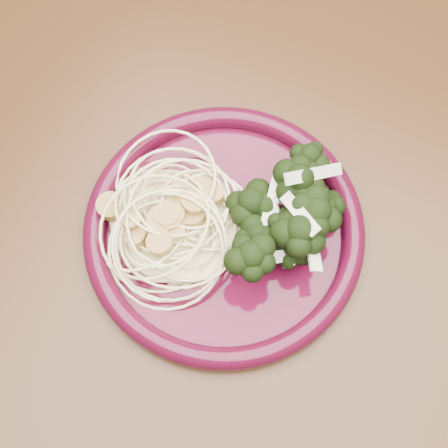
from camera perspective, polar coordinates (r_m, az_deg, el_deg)
name	(u,v)px	position (r m, az deg, el deg)	size (l,w,h in m)	color
dining_table	(140,225)	(0.65, -7.70, -0.14)	(1.20, 0.80, 0.75)	#472814
dinner_plate	(224,229)	(0.52, 0.00, -0.47)	(0.31, 0.31, 0.02)	#45091F
spaghetti_pile	(174,222)	(0.52, -4.56, 0.21)	(0.12, 0.10, 0.03)	#FAEFAA
scallop_cluster	(171,206)	(0.49, -4.84, 1.66)	(0.11, 0.11, 0.04)	tan
broccoli_pile	(286,224)	(0.51, 5.70, 0.00)	(0.08, 0.13, 0.05)	black
onion_garnish	(290,209)	(0.48, 6.02, 1.33)	(0.06, 0.09, 0.05)	beige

